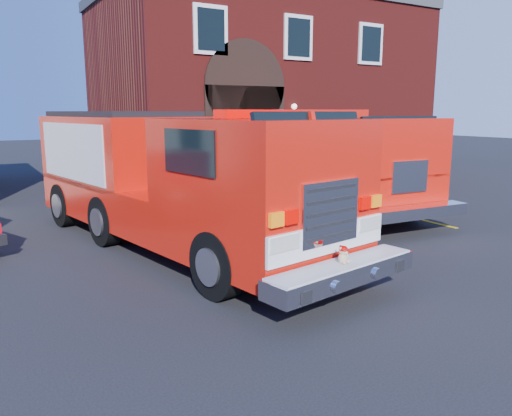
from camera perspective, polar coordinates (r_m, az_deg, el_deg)
ground at (r=10.26m, az=-3.41°, el=-6.03°), size 100.00×100.00×0.00m
parking_stripe_near at (r=14.96m, az=17.47°, el=-1.09°), size 0.12×3.00×0.01m
parking_stripe_mid at (r=17.07m, az=10.03°, el=0.70°), size 0.12×3.00×0.01m
parking_stripe_far at (r=19.41m, az=4.29°, el=2.07°), size 0.12×3.00×0.01m
fire_station at (r=26.44m, az=0.14°, el=13.70°), size 15.20×10.20×8.45m
fire_engine at (r=11.22m, az=-9.73°, el=3.50°), size 4.38×10.16×3.03m
secondary_truck at (r=16.23m, az=6.04°, el=6.20°), size 3.53×9.59×3.06m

